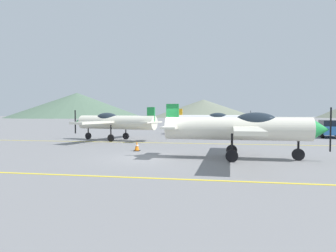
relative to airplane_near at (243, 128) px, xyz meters
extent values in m
plane|color=slate|center=(-4.50, -0.38, -1.55)|extent=(400.00, 400.00, 0.00)
cube|color=yellow|center=(-4.50, -5.16, -1.54)|extent=(80.00, 0.16, 0.01)
cube|color=yellow|center=(-4.50, 7.31, -1.54)|extent=(80.00, 0.16, 0.01)
cylinder|color=silver|center=(-0.31, 0.01, -0.04)|extent=(7.09, 1.35, 1.14)
cone|color=#1E8C3F|center=(3.58, -0.11, -0.04)|extent=(0.76, 0.99, 0.97)
cube|color=black|center=(4.00, -0.12, -0.04)|extent=(0.05, 0.13, 2.08)
ellipsoid|color=#1E2833|center=(0.63, -0.02, 0.30)|extent=(2.10, 1.00, 0.93)
cube|color=silver|center=(0.11, 0.00, 0.01)|extent=(1.41, 9.16, 0.17)
cube|color=silver|center=(-3.52, 0.11, 0.01)|extent=(0.81, 2.72, 0.10)
cube|color=#1E8C3F|center=(-3.52, 0.11, 0.58)|extent=(0.66, 0.14, 1.25)
cylinder|color=black|center=(2.60, -0.08, -0.74)|extent=(0.10, 0.10, 1.04)
cylinder|color=black|center=(2.60, -0.08, -1.26)|extent=(0.58, 0.14, 0.58)
cylinder|color=black|center=(-0.55, -1.13, -0.74)|extent=(0.10, 0.10, 1.04)
cylinder|color=black|center=(-0.55, -1.13, -1.26)|extent=(0.58, 0.14, 0.58)
cylinder|color=black|center=(-0.48, 1.16, -0.74)|extent=(0.10, 0.10, 1.04)
cylinder|color=black|center=(-0.48, 1.16, -1.26)|extent=(0.58, 0.14, 0.58)
cylinder|color=silver|center=(-9.65, 8.82, -0.04)|extent=(7.13, 2.75, 1.14)
cone|color=#1E8C3F|center=(-13.44, 9.72, -0.04)|extent=(0.93, 1.11, 0.97)
cube|color=black|center=(-13.84, 9.82, -0.04)|extent=(0.07, 0.13, 2.08)
ellipsoid|color=#1E2833|center=(-10.56, 9.04, 0.30)|extent=(2.24, 1.39, 0.93)
cube|color=silver|center=(-10.06, 8.92, 0.01)|extent=(3.23, 9.15, 0.17)
cube|color=silver|center=(-6.52, 8.08, 0.01)|extent=(1.33, 2.79, 0.10)
cube|color=#1E8C3F|center=(-6.52, 8.08, 0.58)|extent=(0.66, 0.27, 1.25)
cylinder|color=black|center=(-12.48, 9.49, -0.74)|extent=(0.10, 0.10, 1.04)
cylinder|color=black|center=(-12.48, 9.49, -1.26)|extent=(0.59, 0.26, 0.58)
cylinder|color=black|center=(-9.19, 9.88, -0.74)|extent=(0.10, 0.10, 1.04)
cylinder|color=black|center=(-9.19, 9.88, -1.26)|extent=(0.59, 0.26, 0.58)
cylinder|color=black|center=(-9.72, 7.66, -0.74)|extent=(0.10, 0.10, 1.04)
cylinder|color=black|center=(-9.72, 7.66, -1.26)|extent=(0.59, 0.26, 0.58)
cylinder|color=silver|center=(-2.34, 17.43, -0.04)|extent=(7.11, 1.57, 1.14)
cone|color=#F2A519|center=(1.54, 17.19, -0.04)|extent=(0.78, 1.01, 0.97)
cube|color=black|center=(1.96, 17.16, -0.04)|extent=(0.05, 0.13, 2.08)
ellipsoid|color=#1E2833|center=(-1.41, 17.37, 0.30)|extent=(2.13, 1.06, 0.93)
cube|color=silver|center=(-1.93, 17.40, 0.01)|extent=(1.70, 9.19, 0.17)
cube|color=silver|center=(-5.55, 17.62, 0.01)|extent=(0.89, 2.74, 0.10)
cube|color=#F2A519|center=(-5.55, 17.62, 0.58)|extent=(0.66, 0.16, 1.25)
cylinder|color=black|center=(0.56, 17.25, -0.74)|extent=(0.10, 0.10, 1.04)
cylinder|color=black|center=(0.56, 17.25, -1.26)|extent=(0.59, 0.16, 0.58)
cylinder|color=black|center=(-2.62, 16.30, -0.74)|extent=(0.10, 0.10, 1.04)
cylinder|color=black|center=(-2.62, 16.30, -1.26)|extent=(0.59, 0.16, 0.58)
cylinder|color=black|center=(-2.48, 18.58, -0.74)|extent=(0.10, 0.10, 1.04)
cylinder|color=black|center=(-2.48, 18.58, -1.26)|extent=(0.59, 0.16, 0.58)
cube|color=#3372BF|center=(9.03, 15.40, -0.85)|extent=(2.22, 4.46, 0.75)
cube|color=black|center=(9.02, 15.25, -0.20)|extent=(1.82, 2.55, 0.55)
cylinder|color=black|center=(10.07, 16.72, -1.23)|extent=(0.28, 0.66, 0.64)
cylinder|color=black|center=(8.28, 16.90, -1.23)|extent=(0.28, 0.66, 0.64)
cylinder|color=black|center=(7.99, 14.08, -1.23)|extent=(0.28, 0.66, 0.64)
cube|color=black|center=(-6.03, 2.21, -1.53)|extent=(0.36, 0.36, 0.04)
cone|color=orange|center=(-6.03, 2.21, -1.23)|extent=(0.29, 0.29, 0.55)
cylinder|color=white|center=(-6.03, 2.21, -1.21)|extent=(0.20, 0.20, 0.08)
cone|color=#4C6651|center=(-75.44, 133.67, 4.90)|extent=(69.96, 69.96, 12.90)
cone|color=slate|center=(-10.53, 149.26, 3.24)|extent=(56.47, 56.47, 9.58)
camera|label=1|loc=(-1.04, -15.43, 0.72)|focal=32.60mm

